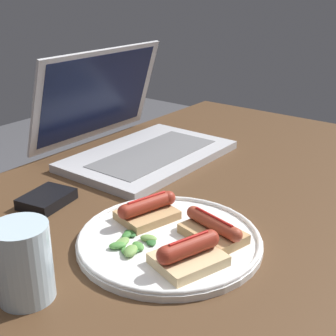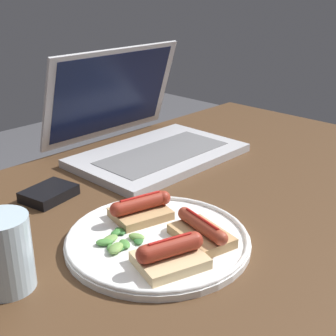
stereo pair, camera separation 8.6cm
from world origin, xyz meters
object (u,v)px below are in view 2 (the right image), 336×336
(external_drive, at_px, (49,193))
(laptop, at_px, (145,137))
(plate, at_px, (158,239))
(drinking_glass, at_px, (4,253))

(external_drive, bearing_deg, laptop, -2.27)
(laptop, relative_size, plate, 1.30)
(laptop, relative_size, external_drive, 3.61)
(plate, height_order, drinking_glass, drinking_glass)
(laptop, xyz_separation_m, drinking_glass, (-0.48, -0.24, 0.01))
(laptop, relative_size, drinking_glass, 3.59)
(plate, bearing_deg, laptop, 49.05)
(laptop, distance_m, external_drive, 0.29)
(plate, relative_size, drinking_glass, 2.75)
(plate, distance_m, drinking_glass, 0.23)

